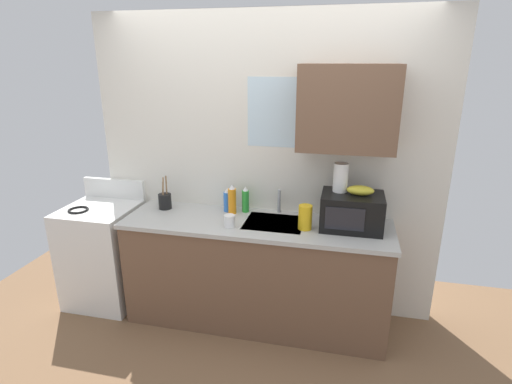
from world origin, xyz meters
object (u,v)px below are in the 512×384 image
microwave (352,211)px  dish_soap_bottle_blue (227,201)px  stove_range (104,253)px  dish_soap_bottle_green (245,200)px  paper_towel_roll (341,177)px  cereal_canister (305,217)px  mug_white (230,221)px  utensil_crock (165,201)px  banana_bunch (360,190)px  dish_soap_bottle_orange (232,200)px

microwave → dish_soap_bottle_blue: size_ratio=2.26×
stove_range → dish_soap_bottle_green: size_ratio=4.88×
paper_towel_roll → cereal_canister: size_ratio=1.17×
mug_white → microwave: bearing=11.7°
utensil_crock → stove_range: bearing=-168.7°
stove_range → mug_white: stove_range is taller
dish_soap_bottle_green → dish_soap_bottle_blue: (-0.15, -0.02, -0.01)m
stove_range → banana_bunch: banana_bunch is taller
paper_towel_roll → banana_bunch: bearing=-18.4°
paper_towel_roll → cereal_canister: 0.40m
microwave → utensil_crock: 1.57m
stove_range → microwave: 2.22m
dish_soap_bottle_blue → utensil_crock: bearing=-173.8°
microwave → mug_white: (-0.91, -0.19, -0.09)m
dish_soap_bottle_orange → mug_white: 0.30m
dish_soap_bottle_green → cereal_canister: dish_soap_bottle_green is taller
cereal_canister → utensil_crock: size_ratio=0.64×
dish_soap_bottle_green → mug_white: dish_soap_bottle_green is taller
dish_soap_bottle_orange → dish_soap_bottle_blue: bearing=144.4°
stove_range → dish_soap_bottle_orange: bearing=6.7°
stove_range → cereal_canister: bearing=-1.7°
cereal_canister → paper_towel_roll: bearing=32.0°
paper_towel_roll → utensil_crock: bearing=179.2°
banana_bunch → dish_soap_bottle_green: 0.95m
dish_soap_bottle_orange → stove_range: bearing=-173.3°
dish_soap_bottle_orange → dish_soap_bottle_blue: (-0.05, 0.04, -0.02)m
stove_range → dish_soap_bottle_orange: size_ratio=4.33×
stove_range → paper_towel_roll: 2.21m
mug_white → dish_soap_bottle_green: bearing=83.3°
utensil_crock → dish_soap_bottle_orange: bearing=2.1°
microwave → dish_soap_bottle_green: (-0.87, 0.15, -0.03)m
utensil_crock → dish_soap_bottle_blue: bearing=6.2°
dish_soap_bottle_green → microwave: bearing=-10.0°
dish_soap_bottle_orange → utensil_crock: size_ratio=0.85×
stove_range → paper_towel_roll: bearing=2.7°
banana_bunch → dish_soap_bottle_orange: banana_bunch is taller
stove_range → microwave: size_ratio=2.35×
stove_range → paper_towel_roll: size_ratio=4.91×
dish_soap_bottle_orange → mug_white: size_ratio=2.62×
microwave → paper_towel_roll: bearing=152.6°
dish_soap_bottle_orange → dish_soap_bottle_blue: size_ratio=1.22×
mug_white → utensil_crock: bearing=158.4°
dish_soap_bottle_orange → dish_soap_bottle_blue: 0.07m
microwave → cereal_canister: (-0.34, -0.10, -0.04)m
dish_soap_bottle_blue → utensil_crock: size_ratio=0.69×
paper_towel_roll → dish_soap_bottle_orange: bearing=177.3°
cereal_canister → utensil_crock: 1.24m
paper_towel_roll → dish_soap_bottle_blue: paper_towel_roll is taller
paper_towel_roll → dish_soap_bottle_green: paper_towel_roll is taller
paper_towel_roll → cereal_canister: bearing=-148.0°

